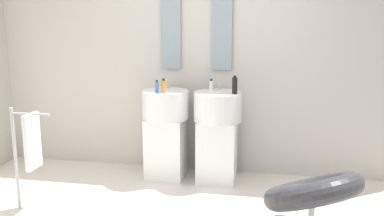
% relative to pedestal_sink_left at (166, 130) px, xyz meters
% --- Properties ---
extents(rear_partition, '(4.80, 0.10, 2.60)m').
position_rel_pedestal_sink_left_xyz_m(rear_partition, '(0.28, 0.35, 0.77)').
color(rear_partition, beige).
rests_on(rear_partition, ground_plane).
extents(pedestal_sink_left, '(0.50, 0.50, 1.07)m').
position_rel_pedestal_sink_left_xyz_m(pedestal_sink_left, '(0.00, 0.00, 0.00)').
color(pedestal_sink_left, white).
rests_on(pedestal_sink_left, ground_plane).
extents(pedestal_sink_right, '(0.50, 0.50, 1.07)m').
position_rel_pedestal_sink_left_xyz_m(pedestal_sink_right, '(0.56, 0.00, 0.00)').
color(pedestal_sink_right, white).
rests_on(pedestal_sink_right, ground_plane).
extents(vanity_mirror_left, '(0.22, 0.03, 0.77)m').
position_rel_pedestal_sink_left_xyz_m(vanity_mirror_left, '(0.00, 0.28, 1.02)').
color(vanity_mirror_left, '#8C9EA8').
extents(vanity_mirror_right, '(0.22, 0.03, 0.77)m').
position_rel_pedestal_sink_left_xyz_m(vanity_mirror_right, '(0.56, 0.28, 1.02)').
color(vanity_mirror_right, '#8C9EA8').
extents(lounge_chair, '(1.10, 1.10, 0.65)m').
position_rel_pedestal_sink_left_xyz_m(lounge_chair, '(1.45, -1.09, -0.18)').
color(lounge_chair, '#B7BABF').
rests_on(lounge_chair, ground_plane).
extents(towel_rack, '(0.37, 0.22, 0.95)m').
position_rel_pedestal_sink_left_xyz_m(towel_rack, '(-0.99, -1.02, 0.10)').
color(towel_rack, '#B7BABF').
rests_on(towel_rack, ground_plane).
extents(soap_bottle_blue, '(0.04, 0.04, 0.13)m').
position_rel_pedestal_sink_left_xyz_m(soap_bottle_blue, '(-0.05, -0.15, 0.49)').
color(soap_bottle_blue, '#4C72B7').
rests_on(soap_bottle_blue, pedestal_sink_left).
extents(soap_bottle_white, '(0.04, 0.04, 0.12)m').
position_rel_pedestal_sink_left_xyz_m(soap_bottle_white, '(0.48, 0.11, 0.49)').
color(soap_bottle_white, white).
rests_on(soap_bottle_white, pedestal_sink_right).
extents(soap_bottle_amber, '(0.05, 0.05, 0.15)m').
position_rel_pedestal_sink_left_xyz_m(soap_bottle_amber, '(0.02, -0.15, 0.50)').
color(soap_bottle_amber, '#C68C38').
rests_on(soap_bottle_amber, pedestal_sink_left).
extents(soap_bottle_black, '(0.05, 0.05, 0.18)m').
position_rel_pedestal_sink_left_xyz_m(soap_bottle_black, '(0.74, -0.04, 0.52)').
color(soap_bottle_black, black).
rests_on(soap_bottle_black, pedestal_sink_right).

